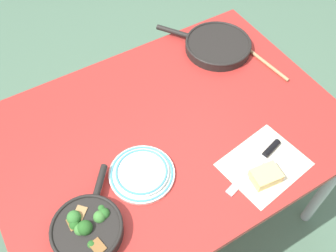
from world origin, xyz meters
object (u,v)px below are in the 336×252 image
object	(u,v)px
skillet_broccoli	(88,228)
dinner_plate_stack	(142,173)
skillet_eggs	(217,45)
cheese_block	(266,176)
grater_knife	(261,159)
wooden_spoon	(253,53)

from	to	relation	value
skillet_broccoli	dinner_plate_stack	world-z (taller)	skillet_broccoli
skillet_broccoli	dinner_plate_stack	bearing A→B (deg)	-30.06
skillet_eggs	cheese_block	size ratio (longest dim) A/B	3.80
dinner_plate_stack	skillet_eggs	bearing A→B (deg)	-146.64
grater_knife	cheese_block	size ratio (longest dim) A/B	2.70
skillet_broccoli	dinner_plate_stack	xyz separation A→B (m)	(-0.25, -0.10, -0.02)
wooden_spoon	dinner_plate_stack	xyz separation A→B (m)	(0.73, 0.29, 0.00)
wooden_spoon	cheese_block	bearing A→B (deg)	138.97
skillet_eggs	grater_knife	size ratio (longest dim) A/B	1.41
skillet_broccoli	cheese_block	distance (m)	0.62
grater_knife	skillet_eggs	bearing A→B (deg)	-125.22
cheese_block	dinner_plate_stack	bearing A→B (deg)	-33.25
skillet_broccoli	skillet_eggs	size ratio (longest dim) A/B	0.74
grater_knife	dinner_plate_stack	xyz separation A→B (m)	(0.40, -0.17, 0.00)
skillet_broccoli	wooden_spoon	bearing A→B (deg)	-29.96
skillet_eggs	dinner_plate_stack	size ratio (longest dim) A/B	1.75
skillet_broccoli	wooden_spoon	world-z (taller)	skillet_broccoli
skillet_broccoli	grater_knife	distance (m)	0.65
grater_knife	dinner_plate_stack	world-z (taller)	dinner_plate_stack
wooden_spoon	grater_knife	bearing A→B (deg)	138.35
skillet_eggs	grater_knife	distance (m)	0.61
skillet_broccoli	wooden_spoon	xyz separation A→B (m)	(-0.98, -0.38, -0.02)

